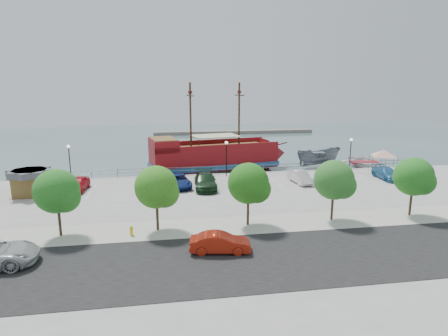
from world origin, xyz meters
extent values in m
plane|color=#40575B|center=(0.00, 0.00, -1.00)|extent=(160.00, 160.00, 0.00)
cube|color=gray|center=(0.00, -21.00, -0.60)|extent=(100.00, 58.00, 1.20)
cube|color=black|center=(0.00, -16.00, 0.01)|extent=(100.00, 8.00, 0.04)
cube|color=#B2B19F|center=(0.00, -10.00, 0.01)|extent=(100.00, 4.00, 0.05)
cylinder|color=#5C5D5F|center=(0.00, 7.80, 0.95)|extent=(50.00, 0.06, 0.06)
cylinder|color=#5C5D5F|center=(0.00, 7.80, 0.55)|extent=(50.00, 0.06, 0.06)
cube|color=gray|center=(10.00, 55.00, -0.60)|extent=(40.00, 3.00, 0.80)
cube|color=maroon|center=(-0.65, 13.31, 1.03)|extent=(17.83, 8.56, 2.78)
cube|color=navy|center=(-0.65, 13.31, 0.12)|extent=(18.21, 8.94, 0.64)
cone|color=maroon|center=(8.59, 15.13, 1.03)|extent=(4.35, 5.70, 5.14)
cube|color=maroon|center=(-7.47, 11.96, 3.17)|extent=(4.18, 5.87, 1.50)
cube|color=brown|center=(-7.47, 11.96, 3.97)|extent=(3.89, 5.41, 0.13)
cube|color=brown|center=(-0.12, 13.41, 2.48)|extent=(14.56, 7.31, 0.16)
cube|color=maroon|center=(-1.15, 15.83, 2.80)|extent=(16.84, 3.52, 0.75)
cube|color=maroon|center=(-0.15, 10.79, 2.80)|extent=(16.84, 3.52, 0.75)
cylinder|color=#382111|center=(3.02, 14.03, 6.81)|extent=(0.30, 0.30, 8.77)
cylinder|color=#382111|center=(-3.80, 12.69, 6.81)|extent=(0.30, 0.30, 8.77)
cylinder|color=#382111|center=(3.02, 14.03, 9.48)|extent=(0.77, 3.18, 0.15)
cylinder|color=#382111|center=(-3.80, 12.69, 9.48)|extent=(0.77, 3.18, 0.15)
cube|color=beige|center=(-0.44, 13.35, 4.03)|extent=(6.87, 5.19, 0.13)
cylinder|color=#382111|center=(9.32, 15.28, 2.32)|extent=(2.65, 0.68, 0.63)
imported|color=slate|center=(14.85, 13.67, 0.31)|extent=(6.97, 3.08, 2.63)
imported|color=silver|center=(20.81, 11.14, -0.20)|extent=(6.06, 8.09, 1.60)
cube|color=gray|center=(-13.69, 9.20, -0.79)|extent=(7.46, 2.40, 0.42)
cube|color=gray|center=(8.16, 9.20, -0.82)|extent=(6.55, 3.69, 0.36)
cube|color=slate|center=(14.68, 9.20, -0.78)|extent=(7.84, 3.73, 0.43)
cube|color=brown|center=(-20.67, 1.53, 1.03)|extent=(2.82, 2.82, 2.05)
cube|color=#494A51|center=(-20.67, 1.53, 2.28)|extent=(3.19, 3.19, 0.65)
cylinder|color=slate|center=(18.52, 6.30, 1.03)|extent=(0.08, 0.08, 2.06)
cylinder|color=slate|center=(20.79, 7.17, 1.03)|extent=(0.08, 0.08, 2.06)
cylinder|color=slate|center=(19.39, 4.03, 1.03)|extent=(0.08, 0.08, 2.06)
cylinder|color=slate|center=(21.66, 4.90, 1.03)|extent=(0.08, 0.08, 2.06)
pyramid|color=silver|center=(20.09, 5.60, 2.85)|extent=(5.08, 5.08, 0.84)
imported|color=#A4200E|center=(-3.87, -14.55, 0.66)|extent=(4.16, 1.95, 1.32)
cylinder|color=yellow|center=(-9.89, -10.80, 0.30)|extent=(0.24, 0.24, 0.61)
sphere|color=yellow|center=(-9.89, -10.80, 0.63)|extent=(0.26, 0.26, 0.26)
cylinder|color=black|center=(-18.00, 6.50, 2.00)|extent=(0.12, 0.12, 4.00)
sphere|color=#FFF2CC|center=(-18.00, 6.50, 4.10)|extent=(0.36, 0.36, 0.36)
cylinder|color=black|center=(0.00, 6.50, 2.00)|extent=(0.12, 0.12, 4.00)
sphere|color=#FFF2CC|center=(0.00, 6.50, 4.10)|extent=(0.36, 0.36, 0.36)
cylinder|color=black|center=(16.00, 6.50, 2.00)|extent=(0.12, 0.12, 4.00)
sphere|color=#FFF2CC|center=(16.00, 6.50, 4.10)|extent=(0.36, 0.36, 0.36)
cylinder|color=#473321|center=(-15.00, -10.00, 1.10)|extent=(0.20, 0.20, 2.20)
sphere|color=#21631D|center=(-15.00, -10.00, 3.40)|extent=(3.20, 3.20, 3.20)
sphere|color=#21631D|center=(-14.40, -10.30, 3.00)|extent=(2.20, 2.20, 2.20)
cylinder|color=#473321|center=(-8.00, -10.00, 1.10)|extent=(0.20, 0.20, 2.20)
sphere|color=#31701B|center=(-8.00, -10.00, 3.40)|extent=(3.20, 3.20, 3.20)
sphere|color=#31701B|center=(-7.40, -10.30, 3.00)|extent=(2.20, 2.20, 2.20)
cylinder|color=#473321|center=(-1.00, -10.00, 1.10)|extent=(0.20, 0.20, 2.20)
sphere|color=#215E16|center=(-1.00, -10.00, 3.40)|extent=(3.20, 3.20, 3.20)
sphere|color=#215E16|center=(-0.40, -10.30, 3.00)|extent=(2.20, 2.20, 2.20)
cylinder|color=#473321|center=(6.00, -10.00, 1.10)|extent=(0.20, 0.20, 2.20)
sphere|color=#2A6224|center=(6.00, -10.00, 3.40)|extent=(3.20, 3.20, 3.20)
sphere|color=#2A6224|center=(6.60, -10.30, 3.00)|extent=(2.20, 2.20, 2.20)
cylinder|color=#473321|center=(13.00, -10.00, 1.10)|extent=(0.20, 0.20, 2.20)
sphere|color=#22661D|center=(13.00, -10.00, 3.40)|extent=(3.20, 3.20, 3.20)
sphere|color=#22661D|center=(13.60, -10.30, 3.00)|extent=(2.20, 2.20, 2.20)
imported|color=red|center=(-16.39, 2.49, 0.72)|extent=(2.02, 4.36, 1.44)
imported|color=navy|center=(-5.99, 2.30, 0.69)|extent=(3.10, 5.29, 1.38)
imported|color=#18321B|center=(-3.13, 1.31, 0.80)|extent=(2.52, 5.64, 1.61)
imported|color=black|center=(2.03, 2.17, 0.68)|extent=(1.95, 4.13, 1.37)
imported|color=silver|center=(7.69, 1.91, 0.69)|extent=(1.79, 4.28, 1.38)
imported|color=teal|center=(18.42, 2.10, 0.68)|extent=(2.09, 4.76, 1.36)
camera|label=1|loc=(-7.21, -37.23, 10.74)|focal=30.00mm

